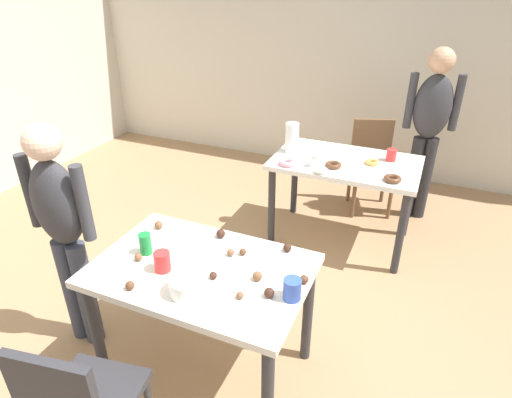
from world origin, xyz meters
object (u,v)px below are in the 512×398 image
dining_table_far (345,173)px  mixing_bowl (186,285)px  person_adult_far (430,121)px  pitcher_far (292,138)px  dining_table_near (203,283)px  soda_can (145,244)px  chair_far_table (372,160)px  person_girl_near (62,223)px

dining_table_far → mixing_bowl: (-0.34, -1.90, 0.15)m
person_adult_far → pitcher_far: size_ratio=6.28×
person_adult_far → dining_table_far: bearing=-128.9°
dining_table_near → dining_table_far: 1.74m
dining_table_far → person_adult_far: (0.56, 0.69, 0.30)m
soda_can → dining_table_near: bearing=1.2°
mixing_bowl → person_adult_far: bearing=70.9°
dining_table_near → chair_far_table: 2.46m
soda_can → dining_table_far: bearing=67.4°
soda_can → mixing_bowl: bearing=-27.3°
mixing_bowl → soda_can: size_ratio=1.40×
chair_far_table → soda_can: 2.57m
chair_far_table → soda_can: size_ratio=7.13×
dining_table_far → pitcher_far: (-0.47, 0.01, 0.23)m
person_girl_near → person_adult_far: person_adult_far is taller
soda_can → pitcher_far: (0.24, 1.72, 0.06)m
person_girl_near → person_adult_far: 3.05m
person_girl_near → person_adult_far: (1.78, 2.48, 0.09)m
chair_far_table → person_girl_near: person_girl_near is taller
mixing_bowl → pitcher_far: 1.92m
dining_table_far → dining_table_near: bearing=-102.3°
person_girl_near → pitcher_far: size_ratio=5.78×
dining_table_near → pitcher_far: 1.73m
chair_far_table → person_girl_near: 2.85m
person_adult_far → mixing_bowl: size_ratio=9.20×
mixing_bowl → dining_table_far: bearing=79.9°
dining_table_near → person_adult_far: person_adult_far is taller
person_girl_near → dining_table_far: bearing=55.7°
dining_table_near → pitcher_far: (-0.10, 1.71, 0.23)m
chair_far_table → person_adult_far: size_ratio=0.55×
person_adult_far → pitcher_far: (-1.03, -0.68, -0.07)m
dining_table_near → person_girl_near: (-0.84, -0.08, 0.22)m
person_girl_near → pitcher_far: 1.94m
mixing_bowl → chair_far_table: bearing=80.2°
dining_table_near → person_girl_near: bearing=-174.4°
chair_far_table → mixing_bowl: chair_far_table is taller
chair_far_table → mixing_bowl: bearing=-99.8°
person_adult_far → mixing_bowl: bearing=-109.1°
person_girl_near → pitcher_far: bearing=67.5°
dining_table_near → person_adult_far: bearing=68.7°
soda_can → pitcher_far: size_ratio=0.49×
dining_table_near → dining_table_far: size_ratio=0.97×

